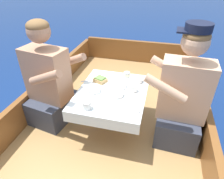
{
  "coord_description": "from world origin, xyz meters",
  "views": [
    {
      "loc": [
        0.39,
        -1.4,
        1.73
      ],
      "look_at": [
        0.0,
        0.09,
        0.75
      ],
      "focal_mm": 32.0,
      "sensor_mm": 36.0,
      "label": 1
    }
  ],
  "objects": [
    {
      "name": "coffee_cup_starboard",
      "position": [
        -0.13,
        -0.2,
        0.77
      ],
      "size": [
        0.1,
        0.07,
        0.07
      ],
      "color": "white",
      "rests_on": "cockpit_table"
    },
    {
      "name": "bowl_port_far",
      "position": [
        0.05,
        0.04,
        0.75
      ],
      "size": [
        0.14,
        0.14,
        0.04
      ],
      "color": "white",
      "rests_on": "cockpit_table"
    },
    {
      "name": "gunwale_port",
      "position": [
        -0.86,
        0.0,
        0.48
      ],
      "size": [
        0.06,
        3.51,
        0.3
      ],
      "primitive_type": "cube",
      "color": "brown",
      "rests_on": "boat_deck"
    },
    {
      "name": "person_starboard",
      "position": [
        0.61,
        0.09,
        0.76
      ],
      "size": [
        0.54,
        0.46,
        1.06
      ],
      "rotation": [
        0.0,
        0.0,
        3.09
      ],
      "color": "#333847",
      "rests_on": "boat_deck"
    },
    {
      "name": "utensil_spoon_center",
      "position": [
        -0.2,
        0.36,
        0.73
      ],
      "size": [
        0.09,
        0.16,
        0.01
      ],
      "rotation": [
        0.0,
        0.0,
        1.15
      ],
      "color": "silver",
      "rests_on": "cockpit_table"
    },
    {
      "name": "utensil_knife_starboard",
      "position": [
        -0.27,
        0.23,
        0.73
      ],
      "size": [
        0.15,
        0.1,
        0.0
      ],
      "rotation": [
        0.0,
        0.0,
        0.57
      ],
      "color": "silver",
      "rests_on": "cockpit_table"
    },
    {
      "name": "plate_sandwich",
      "position": [
        -0.15,
        0.22,
        0.74
      ],
      "size": [
        0.17,
        0.17,
        0.01
      ],
      "color": "white",
      "rests_on": "cockpit_table"
    },
    {
      "name": "bowl_port_near",
      "position": [
        0.19,
        0.34,
        0.75
      ],
      "size": [
        0.13,
        0.13,
        0.04
      ],
      "color": "white",
      "rests_on": "cockpit_table"
    },
    {
      "name": "sandwich",
      "position": [
        -0.15,
        0.22,
        0.76
      ],
      "size": [
        0.14,
        0.13,
        0.05
      ],
      "rotation": [
        0.0,
        0.0,
        -0.4
      ],
      "color": "tan",
      "rests_on": "plate_sandwich"
    },
    {
      "name": "tin_can",
      "position": [
        0.08,
        0.4,
        0.76
      ],
      "size": [
        0.07,
        0.07,
        0.05
      ],
      "color": "silver",
      "rests_on": "cockpit_table"
    },
    {
      "name": "coffee_cup_port",
      "position": [
        0.18,
        0.15,
        0.76
      ],
      "size": [
        0.1,
        0.08,
        0.06
      ],
      "color": "white",
      "rests_on": "cockpit_table"
    },
    {
      "name": "person_port",
      "position": [
        -0.61,
        0.05,
        0.74
      ],
      "size": [
        0.57,
        0.52,
        1.02
      ],
      "rotation": [
        0.0,
        0.0,
        -0.18
      ],
      "color": "#333847",
      "rests_on": "boat_deck"
    },
    {
      "name": "plate_bread",
      "position": [
        0.2,
        -0.13,
        0.74
      ],
      "size": [
        0.18,
        0.18,
        0.01
      ],
      "color": "white",
      "rests_on": "cockpit_table"
    },
    {
      "name": "bowl_center_far",
      "position": [
        0.04,
        0.19,
        0.75
      ],
      "size": [
        0.14,
        0.14,
        0.04
      ],
      "color": "white",
      "rests_on": "cockpit_table"
    },
    {
      "name": "cockpit_table",
      "position": [
        0.0,
        0.09,
        0.69
      ],
      "size": [
        0.62,
        0.77,
        0.4
      ],
      "color": "#B2B2B7",
      "rests_on": "boat_deck"
    },
    {
      "name": "bowl_starboard_near",
      "position": [
        -0.17,
        0.05,
        0.75
      ],
      "size": [
        0.14,
        0.14,
        0.04
      ],
      "color": "white",
      "rests_on": "cockpit_table"
    },
    {
      "name": "utensil_knife_port",
      "position": [
        -0.17,
        0.36,
        0.73
      ],
      "size": [
        0.12,
        0.13,
        0.0
      ],
      "rotation": [
        0.0,
        0.0,
        0.83
      ],
      "color": "silver",
      "rests_on": "cockpit_table"
    },
    {
      "name": "utensil_spoon_starboard",
      "position": [
        0.01,
        -0.08,
        0.73
      ],
      "size": [
        0.09,
        0.16,
        0.01
      ],
      "rotation": [
        0.0,
        0.0,
        1.99
      ],
      "color": "silver",
      "rests_on": "cockpit_table"
    },
    {
      "name": "boat_deck",
      "position": [
        0.0,
        0.0,
        0.16
      ],
      "size": [
        1.78,
        3.51,
        0.33
      ],
      "primitive_type": "cube",
      "color": "#A87F4C",
      "rests_on": "ground_plane"
    },
    {
      "name": "bow_coaming",
      "position": [
        0.0,
        1.72,
        0.5
      ],
      "size": [
        1.66,
        0.06,
        0.34
      ],
      "primitive_type": "cube",
      "color": "brown",
      "rests_on": "boat_deck"
    },
    {
      "name": "ground_plane",
      "position": [
        0.0,
        0.0,
        0.0
      ],
      "size": [
        60.0,
        60.0,
        0.0
      ],
      "primitive_type": "plane",
      "color": "navy"
    },
    {
      "name": "gunwale_starboard",
      "position": [
        0.86,
        0.0,
        0.48
      ],
      "size": [
        0.06,
        3.51,
        0.3
      ],
      "primitive_type": "cube",
      "color": "brown",
      "rests_on": "boat_deck"
    },
    {
      "name": "utensil_spoon_port",
      "position": [
        -0.24,
        -0.06,
        0.73
      ],
      "size": [
        0.16,
        0.07,
        0.01
      ],
      "rotation": [
        0.0,
        0.0,
        2.78
      ],
      "color": "silver",
      "rests_on": "cockpit_table"
    }
  ]
}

